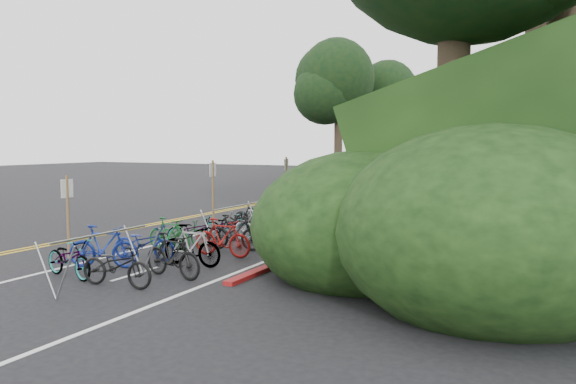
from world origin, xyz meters
The scene contains 9 objects.
ground centered at (0.00, 0.00, 0.00)m, with size 120.00×120.00×0.00m, color black.
road_markings centered at (0.63, 10.10, 0.00)m, with size 7.47×80.00×0.01m.
red_curb centered at (5.70, 12.00, 0.05)m, with size 0.25×28.00×0.10m, color maroon.
bike_rack_front centered at (3.22, -3.15, 0.84)m, with size 1.14×2.75×1.16m.
bike_racks_rest centered at (3.00, 13.00, 0.85)m, with size 1.14×23.00×1.17m.
signpost_near centered at (0.18, -1.35, 1.30)m, with size 0.08×0.40×2.25m.
signposts_rest centered at (0.60, 14.00, 1.43)m, with size 0.08×18.40×2.50m.
bike_front centered at (1.80, 1.59, 0.39)m, with size 1.50×0.52×0.79m, color #144C1E.
bike_valet centered at (2.97, 1.57, 0.48)m, with size 3.22×11.06×1.08m.
Camera 1 is at (12.26, -12.17, 3.11)m, focal length 35.00 mm.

